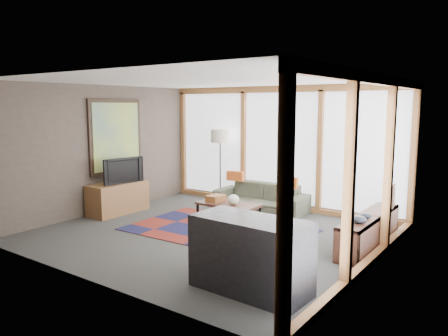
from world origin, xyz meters
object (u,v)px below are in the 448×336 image
Objects in this scene: tv_console at (118,198)px; bookshelf at (369,231)px; coffee_table at (228,213)px; television at (121,170)px; sofa at (261,197)px; bar_counter at (251,255)px; floor_lamp at (220,166)px.

bookshelf is at bearing 9.48° from tv_console.
coffee_table is 2.41m from television.
tv_console is 1.39× the size of television.
television reaches higher than sofa.
floor_lamp is at bearing 132.75° from bar_counter.
floor_lamp is at bearing 61.39° from tv_console.
bar_counter is at bearing -49.62° from floor_lamp.
television is (-4.79, -0.77, 0.64)m from bookshelf.
coffee_table is 2.58m from bookshelf.
sofa is 2.80m from bookshelf.
sofa is 2.15× the size of television.
sofa is 1.69× the size of coffee_table.
bar_counter is at bearing -103.24° from television.
floor_lamp is 2.24m from television.
bar_counter is (1.97, -3.52, 0.16)m from sofa.
bar_counter is at bearing -104.33° from bookshelf.
tv_console is 4.55m from bar_counter.
tv_console is at bearing 161.15° from bar_counter.
sofa is 1.21m from coffee_table.
floor_lamp reaches higher than tv_console.
bar_counter reaches higher than coffee_table.
coffee_table is 0.92× the size of tv_console.
floor_lamp is 1.44× the size of coffee_table.
coffee_table is 3.03m from bar_counter.
bookshelf is at bearing 78.04° from bar_counter.
bookshelf reaches higher than coffee_table.
sofa is at bearing 39.54° from tv_console.
bar_counter is (-0.63, -2.46, 0.19)m from bookshelf.
tv_console reaches higher than coffee_table.
bookshelf is (2.59, -1.06, -0.03)m from sofa.
sofa is 2.92m from television.
floor_lamp is (-1.16, 0.16, 0.55)m from sofa.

